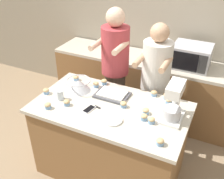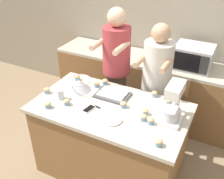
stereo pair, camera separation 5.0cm
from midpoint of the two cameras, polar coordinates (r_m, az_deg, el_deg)
The scene contains 28 objects.
ground_plane at distance 3.29m, azimuth 0.08°, elevation -16.74°, with size 16.00×16.00×0.00m, color #937A5B.
back_wall at distance 3.86m, azimuth 11.31°, elevation 14.26°, with size 10.00×0.06×2.70m.
island_counter at distance 2.97m, azimuth 0.09°, elevation -10.87°, with size 1.59×0.90×0.91m.
back_counter at distance 3.91m, azimuth 8.46°, elevation 0.42°, with size 2.80×0.60×0.92m.
person_left at distance 3.30m, azimuth 1.35°, elevation 3.62°, with size 0.35×0.51×1.73m.
person_right at distance 3.17m, azimuth 9.89°, elevation 0.56°, with size 0.35×0.51×1.62m.
stand_mixer at distance 2.49m, azimuth 13.77°, elevation -3.19°, with size 0.20×0.30×0.39m.
mixing_bowl at distance 2.94m, azimuth -6.64°, elevation 1.08°, with size 0.27×0.27×0.13m.
baking_tray at distance 2.84m, azimuth 0.62°, elevation -1.11°, with size 0.36×0.25×0.04m.
microwave_oven at distance 3.53m, azimuth 17.69°, elevation 6.76°, with size 0.47×0.40×0.30m.
cell_phone at distance 2.65m, azimuth -4.50°, elevation -4.24°, with size 0.09×0.15×0.01m.
drinking_glass at distance 2.82m, azimuth -10.64°, elevation -1.07°, with size 0.07×0.07×0.11m.
small_plate at distance 2.49m, azimuth 0.60°, elevation -6.69°, with size 0.18×0.18×0.02m.
knife at distance 2.64m, azimuth -1.74°, elevation -4.33°, with size 0.22×0.07×0.01m.
cupcake_0 at distance 2.87m, azimuth 9.73°, elevation -0.91°, with size 0.07×0.07×0.06m.
cupcake_1 at distance 3.17m, azimuth -7.17°, elevation 2.62°, with size 0.07×0.07×0.06m.
cupcake_2 at distance 3.06m, azimuth -1.07°, elevation 1.72°, with size 0.07×0.07×0.06m.
cupcake_3 at distance 2.97m, azimuth -13.52°, elevation -0.19°, with size 0.07×0.07×0.06m.
cupcake_4 at distance 2.66m, azimuth 3.03°, elevation -3.28°, with size 0.07×0.07×0.06m.
cupcake_5 at distance 2.77m, azimuth 12.77°, elevation -2.54°, with size 0.07×0.07×0.06m.
cupcake_6 at distance 2.26m, azimuth 10.77°, elevation -11.27°, with size 0.07×0.07×0.06m.
cupcake_7 at distance 2.48m, azimuth 9.03°, elevation -6.74°, with size 0.07×0.07×0.06m.
cupcake_8 at distance 2.73m, azimuth -13.27°, elevation -3.29°, with size 0.07×0.07×0.06m.
cupcake_9 at distance 2.84m, azimuth 12.34°, elevation -1.57°, with size 0.07×0.07×0.06m.
cupcake_10 at distance 2.51m, azimuth 7.45°, elevation -6.06°, with size 0.07×0.07×0.06m.
cupcake_11 at distance 2.73m, azimuth -9.30°, elevation -2.70°, with size 0.07×0.07×0.06m.
cupcake_12 at distance 2.58m, azimuth 7.84°, elevation -4.77°, with size 0.07×0.07×0.06m.
cupcake_13 at distance 3.01m, azimuth -2.87°, elevation 1.15°, with size 0.07×0.07×0.06m.
Camera 2 is at (1.01, -1.95, 2.45)m, focal length 42.00 mm.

